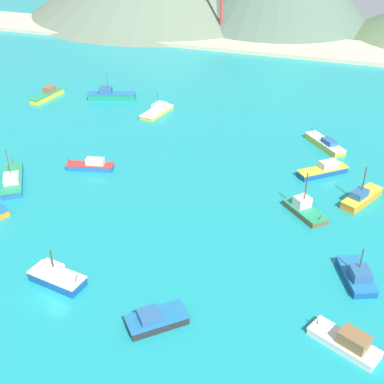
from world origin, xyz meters
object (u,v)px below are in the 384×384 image
(fishing_boat_10, at_px, (157,110))
(fishing_boat_0, at_px, (304,209))
(fishing_boat_4, at_px, (91,165))
(fishing_boat_5, at_px, (56,277))
(fishing_boat_9, at_px, (156,319))
(fishing_boat_12, at_px, (12,180))
(fishing_boat_11, at_px, (357,276))
(fishing_boat_13, at_px, (347,342))
(fishing_boat_6, at_px, (325,144))
(fishing_boat_2, at_px, (324,170))
(fishing_boat_3, at_px, (47,95))
(fishing_boat_1, at_px, (111,95))
(fishing_boat_14, at_px, (361,197))

(fishing_boat_10, bearing_deg, fishing_boat_0, -38.97)
(fishing_boat_4, relative_size, fishing_boat_5, 1.13)
(fishing_boat_9, bearing_deg, fishing_boat_12, 148.69)
(fishing_boat_9, xyz_separation_m, fishing_boat_11, (20.88, 15.08, 0.10))
(fishing_boat_13, bearing_deg, fishing_boat_6, 99.02)
(fishing_boat_4, bearing_deg, fishing_boat_9, -50.26)
(fishing_boat_5, bearing_deg, fishing_boat_4, 110.87)
(fishing_boat_0, xyz_separation_m, fishing_boat_2, (1.31, 13.54, 0.00))
(fishing_boat_9, bearing_deg, fishing_boat_3, 132.06)
(fishing_boat_11, relative_size, fishing_boat_13, 0.95)
(fishing_boat_0, relative_size, fishing_boat_9, 1.04)
(fishing_boat_0, bearing_deg, fishing_boat_11, -57.24)
(fishing_boat_2, height_order, fishing_boat_12, fishing_boat_12)
(fishing_boat_2, distance_m, fishing_boat_12, 52.84)
(fishing_boat_3, bearing_deg, fishing_boat_1, 17.82)
(fishing_boat_12, bearing_deg, fishing_boat_6, 33.47)
(fishing_boat_1, distance_m, fishing_boat_11, 75.60)
(fishing_boat_1, distance_m, fishing_boat_6, 51.61)
(fishing_boat_4, distance_m, fishing_boat_9, 39.12)
(fishing_boat_3, distance_m, fishing_boat_4, 39.01)
(fishing_boat_3, xyz_separation_m, fishing_boat_9, (52.30, -57.97, -0.12))
(fishing_boat_14, bearing_deg, fishing_boat_9, -120.48)
(fishing_boat_3, bearing_deg, fishing_boat_10, -0.43)
(fishing_boat_6, xyz_separation_m, fishing_boat_12, (-47.73, -31.56, 0.02))
(fishing_boat_1, bearing_deg, fishing_boat_13, -45.22)
(fishing_boat_0, xyz_separation_m, fishing_boat_4, (-37.40, 1.81, -0.04))
(fishing_boat_3, height_order, fishing_boat_4, fishing_boat_3)
(fishing_boat_1, height_order, fishing_boat_10, fishing_boat_1)
(fishing_boat_1, xyz_separation_m, fishing_boat_12, (2.95, -41.30, -0.19))
(fishing_boat_9, distance_m, fishing_boat_11, 25.76)
(fishing_boat_1, bearing_deg, fishing_boat_0, -34.29)
(fishing_boat_9, distance_m, fishing_boat_10, 62.56)
(fishing_boat_1, distance_m, fishing_boat_9, 73.18)
(fishing_boat_2, xyz_separation_m, fishing_boat_9, (-13.71, -41.81, -0.08))
(fishing_boat_11, relative_size, fishing_boat_12, 0.71)
(fishing_boat_3, distance_m, fishing_boat_5, 67.26)
(fishing_boat_13, bearing_deg, fishing_boat_1, 134.78)
(fishing_boat_9, bearing_deg, fishing_boat_14, 59.52)
(fishing_boat_5, xyz_separation_m, fishing_boat_10, (-9.61, 55.38, -0.20))
(fishing_boat_1, bearing_deg, fishing_boat_3, -162.18)
(fishing_boat_5, height_order, fishing_boat_6, fishing_boat_5)
(fishing_boat_3, distance_m, fishing_boat_11, 84.82)
(fishing_boat_5, xyz_separation_m, fishing_boat_9, (14.44, -2.37, -0.17))
(fishing_boat_0, relative_size, fishing_boat_6, 0.82)
(fishing_boat_4, bearing_deg, fishing_boat_1, 111.68)
(fishing_boat_10, bearing_deg, fishing_boat_3, 179.57)
(fishing_boat_5, bearing_deg, fishing_boat_10, 99.84)
(fishing_boat_9, xyz_separation_m, fishing_boat_10, (-24.05, 57.75, -0.03))
(fishing_boat_0, xyz_separation_m, fishing_boat_6, (0.36, 24.57, -0.10))
(fishing_boat_5, xyz_separation_m, fishing_boat_11, (35.32, 12.71, -0.07))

